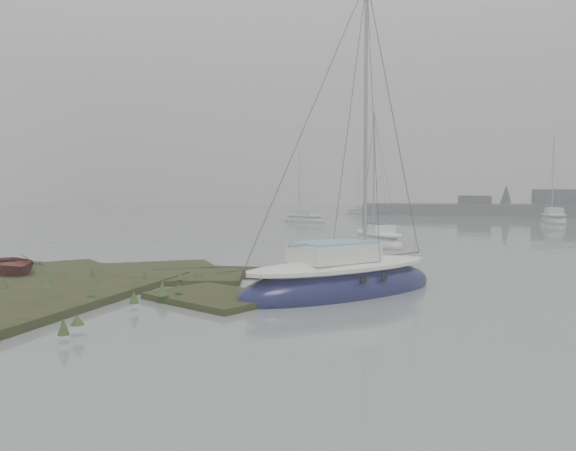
{
  "coord_description": "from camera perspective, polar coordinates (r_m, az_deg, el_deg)",
  "views": [
    {
      "loc": [
        6.75,
        -14.91,
        3.06
      ],
      "look_at": [
        1.11,
        4.82,
        1.8
      ],
      "focal_mm": 35.0,
      "sensor_mm": 36.0,
      "label": 1
    }
  ],
  "objects": [
    {
      "name": "sailboat_main",
      "position": [
        16.89,
        5.44,
        -5.86
      ],
      "size": [
        6.32,
        7.08,
        10.13
      ],
      "rotation": [
        0.0,
        0.0,
        -0.67
      ],
      "color": "#13153D",
      "rests_on": "ground"
    },
    {
      "name": "ground",
      "position": [
        45.52,
        7.37,
        -0.38
      ],
      "size": [
        160.0,
        160.0,
        0.0
      ],
      "primitive_type": "plane",
      "color": "slate",
      "rests_on": "ground"
    },
    {
      "name": "sailboat_white",
      "position": [
        32.31,
        9.11,
        -1.52
      ],
      "size": [
        4.37,
        6.02,
        8.18
      ],
      "rotation": [
        0.0,
        0.0,
        0.48
      ],
      "color": "silver",
      "rests_on": "ground"
    },
    {
      "name": "sailboat_far_a",
      "position": [
        55.79,
        1.7,
        0.6
      ],
      "size": [
        5.58,
        4.17,
        7.62
      ],
      "rotation": [
        0.0,
        0.0,
        1.06
      ],
      "color": "#AEB5B9",
      "rests_on": "ground"
    },
    {
      "name": "sailboat_far_b",
      "position": [
        60.66,
        25.35,
        0.55
      ],
      "size": [
        2.18,
        6.63,
        9.35
      ],
      "rotation": [
        0.0,
        0.0,
        0.0
      ],
      "color": "#ADB2B7",
      "rests_on": "ground"
    },
    {
      "name": "sailboat_far_c",
      "position": [
        76.5,
        7.55,
        1.35
      ],
      "size": [
        5.24,
        3.69,
        7.09
      ],
      "rotation": [
        0.0,
        0.0,
        1.12
      ],
      "color": "#9FA4A9",
      "rests_on": "ground"
    },
    {
      "name": "dinghy",
      "position": [
        21.71,
        -26.38,
        -3.52
      ],
      "size": [
        3.79,
        3.59,
        0.64
      ],
      "primitive_type": "imported",
      "rotation": [
        0.0,
        0.0,
        0.94
      ],
      "color": "maroon",
      "rests_on": "marsh_bank"
    }
  ]
}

